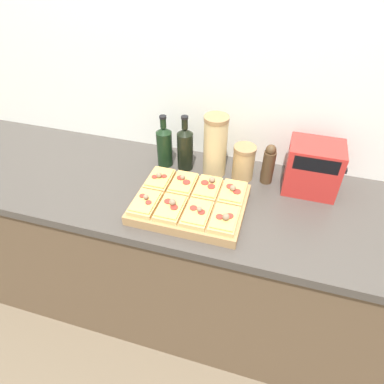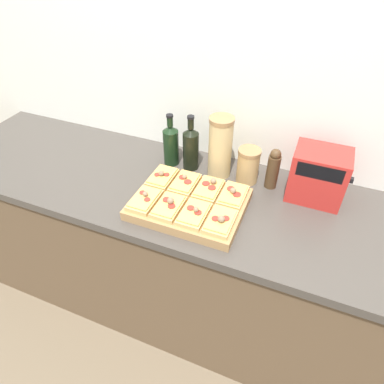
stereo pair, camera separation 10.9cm
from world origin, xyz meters
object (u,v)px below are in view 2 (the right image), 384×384
at_px(cutting_board, 189,204).
at_px(wine_bottle, 191,147).
at_px(toaster_oven, 318,175).
at_px(grain_jar_short, 248,165).
at_px(pepper_mill, 273,169).
at_px(olive_oil_bottle, 171,144).
at_px(grain_jar_tall, 220,147).

distance_m(cutting_board, wine_bottle, 0.31).
relative_size(cutting_board, toaster_oven, 1.84).
bearing_deg(grain_jar_short, pepper_mill, 0.00).
height_order(cutting_board, pepper_mill, pepper_mill).
bearing_deg(wine_bottle, toaster_oven, -0.08).
distance_m(cutting_board, olive_oil_bottle, 0.35).
xyz_separation_m(wine_bottle, toaster_oven, (0.57, -0.00, 0.00)).
xyz_separation_m(grain_jar_tall, pepper_mill, (0.24, 0.00, -0.05)).
distance_m(cutting_board, grain_jar_tall, 0.30).
distance_m(wine_bottle, toaster_oven, 0.57).
relative_size(wine_bottle, grain_jar_short, 1.64).
height_order(wine_bottle, toaster_oven, wine_bottle).
relative_size(olive_oil_bottle, pepper_mill, 1.34).
xyz_separation_m(grain_jar_tall, grain_jar_short, (0.13, 0.00, -0.06)).
xyz_separation_m(wine_bottle, grain_jar_short, (0.28, -0.00, -0.03)).
bearing_deg(cutting_board, olive_oil_bottle, 127.22).
xyz_separation_m(cutting_board, pepper_mill, (0.28, 0.27, 0.07)).
distance_m(olive_oil_bottle, pepper_mill, 0.49).
relative_size(wine_bottle, grain_jar_tall, 0.93).
bearing_deg(olive_oil_bottle, grain_jar_short, -0.00).
bearing_deg(grain_jar_short, grain_jar_tall, -180.00).
bearing_deg(pepper_mill, olive_oil_bottle, 180.00).
bearing_deg(olive_oil_bottle, pepper_mill, -0.00).
relative_size(cutting_board, grain_jar_short, 2.73).
xyz_separation_m(pepper_mill, toaster_oven, (0.19, -0.00, 0.02)).
relative_size(grain_jar_short, pepper_mill, 0.86).
relative_size(olive_oil_bottle, toaster_oven, 1.05).
distance_m(olive_oil_bottle, grain_jar_tall, 0.25).
bearing_deg(pepper_mill, grain_jar_short, 180.00).
distance_m(wine_bottle, pepper_mill, 0.39).
bearing_deg(grain_jar_tall, olive_oil_bottle, 180.00).
distance_m(wine_bottle, grain_jar_short, 0.28).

